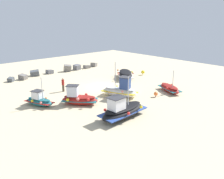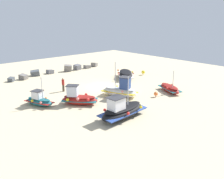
# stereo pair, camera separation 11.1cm
# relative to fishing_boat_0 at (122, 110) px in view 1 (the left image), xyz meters

# --- Properties ---
(ground_plane) EXTENTS (49.73, 49.73, 0.00)m
(ground_plane) POSITION_rel_fishing_boat_0_xyz_m (5.15, 9.04, -0.71)
(ground_plane) COLOR beige
(fishing_boat_0) EXTENTS (5.13, 2.33, 3.81)m
(fishing_boat_0) POSITION_rel_fishing_boat_0_xyz_m (0.00, 0.00, 0.00)
(fishing_boat_0) COLOR black
(fishing_boat_0) RESTS_ON ground_plane
(fishing_boat_1) EXTENTS (4.51, 4.75, 1.12)m
(fishing_boat_1) POSITION_rel_fishing_boat_0_xyz_m (10.50, 10.02, -0.12)
(fishing_boat_1) COLOR black
(fishing_boat_1) RESTS_ON ground_plane
(fishing_boat_2) EXTENTS (2.65, 3.87, 2.83)m
(fishing_boat_2) POSITION_rel_fishing_boat_0_xyz_m (9.74, 1.72, -0.27)
(fishing_boat_2) COLOR maroon
(fishing_boat_2) RESTS_ON ground_plane
(fishing_boat_3) EXTENTS (2.29, 3.43, 3.11)m
(fishing_boat_3) POSITION_rel_fishing_boat_0_xyz_m (-4.13, 8.02, -0.16)
(fishing_boat_3) COLOR #1E6670
(fishing_boat_3) RESTS_ON ground_plane
(fishing_boat_4) EXTENTS (3.52, 3.71, 2.09)m
(fishing_boat_4) POSITION_rel_fishing_boat_0_xyz_m (-0.94, 5.53, -0.04)
(fishing_boat_4) COLOR maroon
(fishing_boat_4) RESTS_ON ground_plane
(fishing_boat_5) EXTENTS (3.15, 4.44, 4.04)m
(fishing_boat_5) POSITION_rel_fishing_boat_0_xyz_m (4.07, 4.46, 0.03)
(fishing_boat_5) COLOR white
(fishing_boat_5) RESTS_ON ground_plane
(person_walking) EXTENTS (0.32, 0.32, 1.70)m
(person_walking) POSITION_rel_fishing_boat_0_xyz_m (0.27, 10.55, 0.27)
(person_walking) COLOR brown
(person_walking) RESTS_ON ground_plane
(breakwater_rocks) EXTENTS (16.46, 2.48, 1.32)m
(breakwater_rocks) POSITION_rel_fishing_boat_0_xyz_m (5.11, 19.93, -0.32)
(breakwater_rocks) COLOR #4C5156
(breakwater_rocks) RESTS_ON ground_plane
(mooring_buoy_0) EXTENTS (0.54, 0.54, 0.72)m
(mooring_buoy_0) POSITION_rel_fishing_boat_0_xyz_m (14.06, 9.66, -0.26)
(mooring_buoy_0) COLOR #3F3F42
(mooring_buoy_0) RESTS_ON ground_plane
(mooring_buoy_1) EXTENTS (0.47, 0.47, 0.61)m
(mooring_buoy_1) POSITION_rel_fishing_boat_0_xyz_m (6.96, 1.63, -0.33)
(mooring_buoy_1) COLOR #3F3F42
(mooring_buoy_1) RESTS_ON ground_plane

